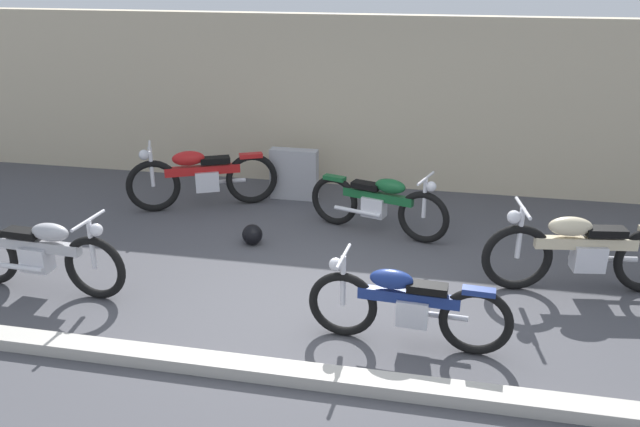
{
  "coord_description": "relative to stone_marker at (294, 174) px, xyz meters",
  "views": [
    {
      "loc": [
        1.19,
        -5.83,
        3.42
      ],
      "look_at": [
        -0.27,
        1.29,
        0.55
      ],
      "focal_mm": 36.34,
      "sensor_mm": 36.0,
      "label": 1
    }
  ],
  "objects": [
    {
      "name": "motorcycle_cream",
      "position": [
        3.76,
        -2.24,
        0.09
      ],
      "size": [
        2.18,
        0.66,
        0.98
      ],
      "rotation": [
        0.0,
        0.0,
        3.29
      ],
      "color": "black",
      "rests_on": "ground_plane"
    },
    {
      "name": "ground_plane",
      "position": [
        1.06,
        -3.2,
        -0.38
      ],
      "size": [
        40.0,
        40.0,
        0.0
      ],
      "primitive_type": "plane",
      "color": "#47474C"
    },
    {
      "name": "building_wall",
      "position": [
        1.06,
        0.93,
        0.94
      ],
      "size": [
        18.0,
        0.3,
        2.65
      ],
      "primitive_type": "cube",
      "color": "beige",
      "rests_on": "ground_plane"
    },
    {
      "name": "stone_marker",
      "position": [
        0.0,
        0.0,
        0.0
      ],
      "size": [
        0.72,
        0.21,
        0.77
      ],
      "primitive_type": "cube",
      "rotation": [
        0.0,
        0.0,
        -0.01
      ],
      "color": "#9E9EA3",
      "rests_on": "ground_plane"
    },
    {
      "name": "motorcycle_silver",
      "position": [
        -1.98,
        -3.42,
        0.06
      ],
      "size": [
        2.05,
        0.57,
        0.92
      ],
      "rotation": [
        0.0,
        0.0,
        -0.06
      ],
      "color": "black",
      "rests_on": "ground_plane"
    },
    {
      "name": "motorcycle_green",
      "position": [
        1.41,
        -1.09,
        0.04
      ],
      "size": [
        1.91,
        0.79,
        0.89
      ],
      "rotation": [
        0.0,
        0.0,
        -0.3
      ],
      "color": "black",
      "rests_on": "ground_plane"
    },
    {
      "name": "motorcycle_red",
      "position": [
        -1.22,
        -0.64,
        0.09
      ],
      "size": [
        2.01,
        1.1,
        0.98
      ],
      "rotation": [
        0.0,
        0.0,
        3.58
      ],
      "color": "black",
      "rests_on": "ground_plane"
    },
    {
      "name": "curb_strip",
      "position": [
        1.06,
        -4.46,
        -0.32
      ],
      "size": [
        18.0,
        0.24,
        0.12
      ],
      "primitive_type": "cube",
      "color": "#B7B2A8",
      "rests_on": "ground_plane"
    },
    {
      "name": "motorcycle_blue",
      "position": [
        1.98,
        -3.7,
        0.03
      ],
      "size": [
        1.92,
        0.54,
        0.86
      ],
      "rotation": [
        0.0,
        0.0,
        3.08
      ],
      "color": "black",
      "rests_on": "ground_plane"
    },
    {
      "name": "helmet",
      "position": [
        -0.12,
        -1.77,
        -0.25
      ],
      "size": [
        0.26,
        0.26,
        0.26
      ],
      "primitive_type": "sphere",
      "color": "black",
      "rests_on": "ground_plane"
    }
  ]
}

